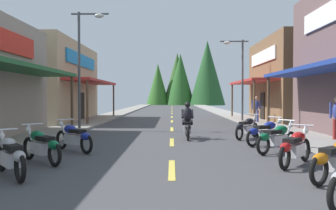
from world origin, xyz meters
TOP-DOWN VIEW (x-y plane):
  - ground at (0.00, 30.12)m, footprint 9.05×90.24m
  - sidewalk_left at (-5.65, 30.12)m, footprint 2.25×90.24m
  - sidewalk_right at (5.65, 30.12)m, footprint 2.25×90.24m
  - centerline_dashes at (0.00, 34.23)m, footprint 0.16×68.12m
  - storefront_left_far at (-10.43, 25.61)m, footprint 9.18×11.29m
  - storefront_right_far at (10.82, 25.52)m, footprint 9.96×9.49m
  - streetlamp_left at (-4.64, 17.93)m, footprint 1.98×0.30m
  - streetlamp_right at (4.63, 23.92)m, footprint 1.98×0.30m
  - motorcycle_parked_right_2 at (3.19, 8.31)m, footprint 1.41×1.74m
  - motorcycle_parked_right_3 at (3.34, 10.40)m, footprint 1.70×1.45m
  - motorcycle_parked_right_4 at (3.44, 12.14)m, footprint 1.78×1.35m
  - motorcycle_parked_right_5 at (3.19, 14.20)m, footprint 1.37×1.77m
  - motorcycle_parked_left_0 at (-3.58, 6.96)m, footprint 1.42×1.73m
  - motorcycle_parked_left_1 at (-3.51, 8.61)m, footprint 1.61×1.56m
  - motorcycle_parked_left_2 at (-3.18, 10.59)m, footprint 1.63×1.53m
  - rider_cruising_lead at (0.66, 14.14)m, footprint 0.60×2.14m
  - pedestrian_browsing at (5.60, 22.68)m, footprint 0.53×0.38m
  - treeline_backdrop at (3.78, 76.26)m, footprint 17.04×10.73m

SIDE VIEW (x-z plane):
  - ground at x=0.00m, z-range -0.10..0.00m
  - centerline_dashes at x=0.00m, z-range 0.00..0.01m
  - sidewalk_left at x=-5.65m, z-range 0.00..0.12m
  - sidewalk_right at x=5.65m, z-range 0.00..0.12m
  - motorcycle_parked_right_2 at x=3.19m, z-range -0.03..1.01m
  - motorcycle_parked_right_3 at x=3.34m, z-range -0.03..1.01m
  - motorcycle_parked_right_4 at x=3.44m, z-range -0.03..1.01m
  - motorcycle_parked_right_5 at x=3.19m, z-range -0.03..1.01m
  - motorcycle_parked_left_0 at x=-3.58m, z-range -0.03..1.01m
  - motorcycle_parked_left_1 at x=-3.51m, z-range -0.03..1.01m
  - motorcycle_parked_left_2 at x=-3.18m, z-range -0.03..1.01m
  - rider_cruising_lead at x=0.66m, z-range -0.13..1.44m
  - pedestrian_browsing at x=5.60m, z-range 0.16..1.97m
  - storefront_left_far at x=-10.43m, z-range 0.00..5.75m
  - storefront_right_far at x=10.82m, z-range 0.00..6.05m
  - streetlamp_right at x=4.63m, z-range 0.90..6.64m
  - streetlamp_left at x=-4.64m, z-range 0.93..7.20m
  - treeline_backdrop at x=3.78m, z-range -0.98..12.75m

